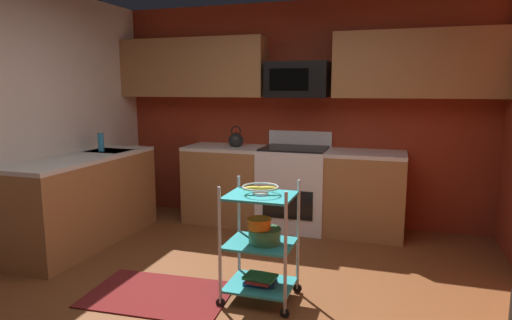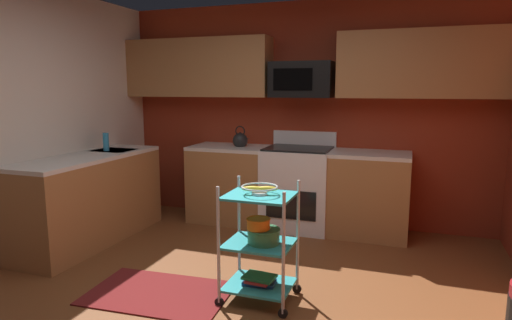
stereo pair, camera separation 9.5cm
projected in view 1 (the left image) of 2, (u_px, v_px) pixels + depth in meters
The scene contains 14 objects.
floor at pixel (222, 314), 3.19m from camera, with size 4.40×4.80×0.04m, color brown.
wall_back at pixel (298, 114), 5.26m from camera, with size 4.52×0.06×2.60m, color maroon.
counter_run at pixel (211, 192), 4.86m from camera, with size 3.46×2.36×0.92m.
oven_range at pixel (294, 187), 5.07m from camera, with size 0.76×0.65×1.10m.
upper_cabinets at pixel (294, 66), 4.99m from camera, with size 4.40×0.33×0.70m.
microwave at pixel (298, 80), 4.97m from camera, with size 0.70×0.39×0.40m.
rolling_cart at pixel (260, 243), 3.30m from camera, with size 0.56×0.43×0.91m.
fruit_bowl at pixel (260, 188), 3.23m from camera, with size 0.27×0.27×0.07m.
mixing_bowl_large at pixel (264, 235), 3.28m from camera, with size 0.25×0.25×0.11m.
mixing_bowl_small at pixel (259, 223), 3.25m from camera, with size 0.18×0.18×0.08m.
book_stack at pixel (260, 280), 3.35m from camera, with size 0.26×0.20×0.07m.
kettle at pixel (236, 140), 5.20m from camera, with size 0.21×0.18×0.26m.
dish_soap_bottle at pixel (101, 142), 4.79m from camera, with size 0.06×0.06×0.20m, color #2D8CBF.
floor_rug at pixel (159, 294), 3.44m from camera, with size 1.10×0.70×0.01m, color maroon.
Camera 1 is at (1.14, -2.75, 1.61)m, focal length 30.79 mm.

